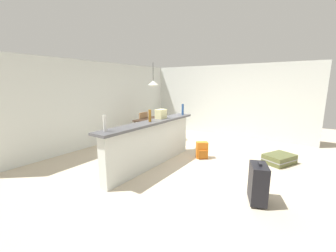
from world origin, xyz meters
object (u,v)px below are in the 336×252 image
bottle_white (105,123)px  dining_chair_near_partition (167,128)px  pendant_lamp (153,83)px  suitcase_flat_olive (279,159)px  backpack_orange (202,150)px  dining_chair_far_side (141,124)px  suitcase_upright_black (258,183)px  bottle_amber (150,116)px  bottle_blue (183,109)px  grocery_bag (161,114)px  dining_table (153,122)px

bottle_white → dining_chair_near_partition: size_ratio=0.31×
dining_chair_near_partition → pendant_lamp: 1.50m
suitcase_flat_olive → backpack_orange: backpack_orange is taller
pendant_lamp → suitcase_flat_olive: (-0.00, -3.73, -1.77)m
dining_chair_far_side → suitcase_upright_black: 4.56m
bottle_amber → backpack_orange: 1.68m
bottle_amber → bottle_blue: bearing=-3.7°
pendant_lamp → suitcase_upright_black: (-2.09, -3.66, -1.55)m
grocery_bag → dining_table: grocery_bag is taller
bottle_amber → suitcase_flat_olive: size_ratio=0.30×
grocery_bag → dining_chair_near_partition: 1.53m
backpack_orange → suitcase_upright_black: suitcase_upright_black is taller
dining_chair_near_partition → dining_chair_far_side: size_ratio=1.00×
dining_chair_far_side → backpack_orange: dining_chair_far_side is taller
bottle_blue → suitcase_flat_olive: size_ratio=0.33×
bottle_white → grocery_bag: (1.69, 0.01, -0.04)m
dining_table → suitcase_upright_black: size_ratio=1.64×
bottle_amber → suitcase_flat_olive: bearing=-52.7°
bottle_blue → dining_table: (0.46, 1.35, -0.54)m
backpack_orange → suitcase_flat_olive: bearing=-67.7°
bottle_blue → dining_table: size_ratio=0.27×
bottle_blue → dining_table: bearing=71.2°
pendant_lamp → dining_chair_near_partition: bearing=-102.6°
suitcase_flat_olive → bottle_blue: bearing=103.3°
dining_table → suitcase_upright_black: dining_table is taller
dining_table → dining_chair_near_partition: dining_chair_near_partition is taller
bottle_white → dining_chair_far_side: 3.47m
bottle_blue → grocery_bag: bearing=170.1°
dining_table → dining_chair_far_side: dining_chair_far_side is taller
dining_table → dining_chair_far_side: (-0.01, 0.50, -0.13)m
dining_chair_near_partition → dining_chair_far_side: bearing=88.4°
dining_table → dining_chair_far_side: size_ratio=1.18×
bottle_white → dining_chair_near_partition: bearing=13.1°
backpack_orange → suitcase_upright_black: 2.13m
suitcase_flat_olive → dining_table: bearing=91.4°
bottle_white → dining_chair_near_partition: 3.06m
bottle_amber → bottle_blue: 1.29m
bottle_white → dining_chair_far_side: size_ratio=0.31×
dining_table → suitcase_flat_olive: size_ratio=1.24×
bottle_amber → backpack_orange: bottle_amber is taller
bottle_white → grocery_bag: 1.69m
grocery_bag → suitcase_upright_black: bearing=-107.1°
bottle_white → suitcase_upright_black: size_ratio=0.43×
bottle_white → dining_chair_far_side: bottle_white is taller
bottle_blue → pendant_lamp: (0.55, 1.40, 0.70)m
dining_chair_far_side → suitcase_flat_olive: dining_chair_far_side is taller
bottle_blue → pendant_lamp: 1.66m
suitcase_upright_black → bottle_white: bearing=111.8°
bottle_blue → backpack_orange: (-0.14, -0.65, -0.98)m
bottle_amber → suitcase_upright_black: bottle_amber is taller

